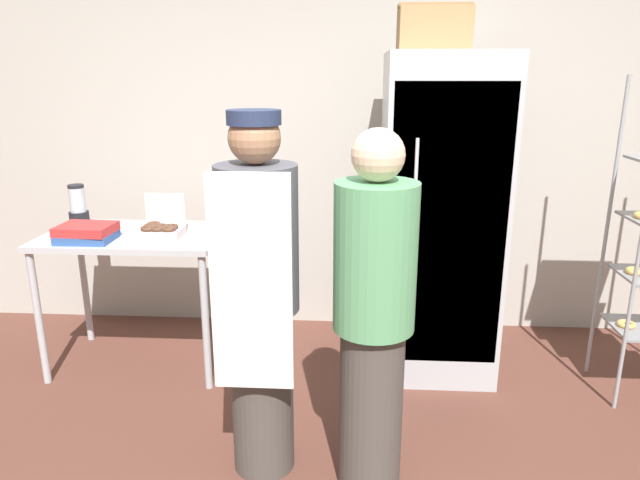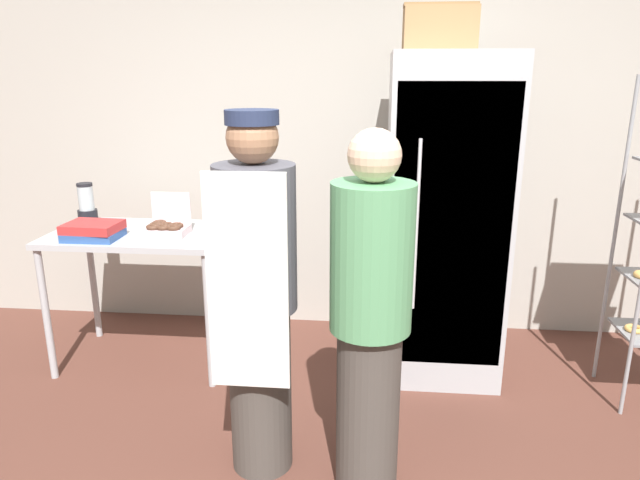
{
  "view_description": "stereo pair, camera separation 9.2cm",
  "coord_description": "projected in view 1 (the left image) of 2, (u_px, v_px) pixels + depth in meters",
  "views": [
    {
      "loc": [
        0.09,
        -1.93,
        1.82
      ],
      "look_at": [
        -0.07,
        0.71,
        1.05
      ],
      "focal_mm": 32.0,
      "sensor_mm": 36.0,
      "label": 1
    },
    {
      "loc": [
        0.18,
        -1.92,
        1.82
      ],
      "look_at": [
        -0.07,
        0.71,
        1.05
      ],
      "focal_mm": 32.0,
      "sensor_mm": 36.0,
      "label": 2
    }
  ],
  "objects": [
    {
      "name": "back_wall",
      "position": [
        343.0,
        137.0,
        4.04
      ],
      "size": [
        6.4,
        0.12,
        2.8
      ],
      "primitive_type": "cube",
      "color": "#ADA89E",
      "rests_on": "ground_plane"
    },
    {
      "name": "cardboard_storage_box",
      "position": [
        434.0,
        29.0,
        3.21
      ],
      "size": [
        0.41,
        0.3,
        0.25
      ],
      "color": "#937047",
      "rests_on": "refrigerator"
    },
    {
      "name": "donut_box",
      "position": [
        161.0,
        229.0,
        3.45
      ],
      "size": [
        0.25,
        0.2,
        0.25
      ],
      "color": "silver",
      "rests_on": "prep_counter"
    },
    {
      "name": "blender_pitcher",
      "position": [
        78.0,
        207.0,
        3.7
      ],
      "size": [
        0.12,
        0.12,
        0.26
      ],
      "color": "black",
      "rests_on": "prep_counter"
    },
    {
      "name": "binder_stack",
      "position": [
        86.0,
        233.0,
        3.35
      ],
      "size": [
        0.32,
        0.25,
        0.1
      ],
      "color": "#2D5193",
      "rests_on": "prep_counter"
    },
    {
      "name": "person_baker",
      "position": [
        259.0,
        296.0,
        2.53
      ],
      "size": [
        0.36,
        0.37,
        1.68
      ],
      "color": "#47423D",
      "rests_on": "ground_plane"
    },
    {
      "name": "person_customer",
      "position": [
        373.0,
        318.0,
        2.41
      ],
      "size": [
        0.35,
        0.35,
        1.63
      ],
      "color": "#47423D",
      "rests_on": "ground_plane"
    },
    {
      "name": "prep_counter",
      "position": [
        135.0,
        249.0,
        3.55
      ],
      "size": [
        1.09,
        0.68,
        0.88
      ],
      "color": "#ADAFB5",
      "rests_on": "ground_plane"
    },
    {
      "name": "refrigerator",
      "position": [
        439.0,
        219.0,
        3.49
      ],
      "size": [
        0.7,
        0.76,
        1.95
      ],
      "color": "#ADAFB5",
      "rests_on": "ground_plane"
    }
  ]
}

